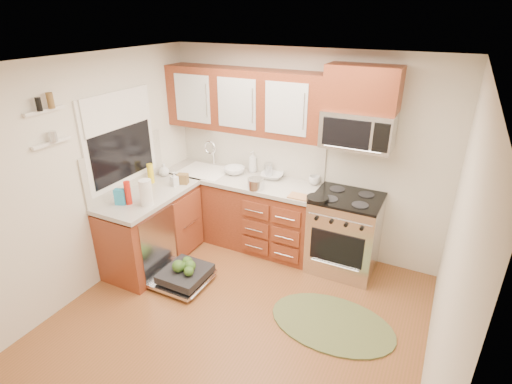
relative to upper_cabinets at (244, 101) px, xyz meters
The scene contains 38 objects.
floor 2.55m from the upper_cabinets, 65.28° to the right, with size 3.50×3.50×0.00m, color brown.
ceiling 1.84m from the upper_cabinets, 65.28° to the right, with size 3.50×3.50×0.00m, color white.
wall_back 0.97m from the upper_cabinets, 13.57° to the left, with size 3.50×0.04×2.50m, color beige.
wall_front 3.46m from the upper_cabinets, 77.70° to the right, with size 3.50×0.04×2.50m, color beige.
wall_left 1.98m from the upper_cabinets, 123.06° to the right, with size 0.04×3.50×2.50m, color beige.
wall_right 3.00m from the upper_cabinets, 32.47° to the right, with size 0.04×3.50×2.50m, color beige.
base_cabinet_back 1.46m from the upper_cabinets, 90.00° to the right, with size 2.05×0.60×0.85m, color #5F2C15.
base_cabinet_left 1.93m from the upper_cabinets, 124.62° to the right, with size 0.60×1.25×0.85m, color #5F2C15.
countertop_back 0.98m from the upper_cabinets, 90.00° to the right, with size 2.07×0.64×0.05m, color beige.
countertop_left 1.60m from the upper_cabinets, 124.25° to the right, with size 0.64×1.27×0.05m, color beige.
backsplash_back 0.68m from the upper_cabinets, 90.00° to the left, with size 2.05×0.02×0.57m, color beige.
backsplash_left 1.60m from the upper_cabinets, 133.89° to the right, with size 0.02×1.25×0.57m, color beige.
upper_cabinets is the anchor object (origin of this frame).
cabinet_over_mw 1.43m from the upper_cabinets, ahead, with size 0.76×0.35×0.47m, color #5F2C15.
range 1.99m from the upper_cabinets, ahead, with size 0.76×0.64×0.95m, color silver, non-canonical shape.
microwave 1.42m from the upper_cabinets, ahead, with size 0.76×0.38×0.40m, color silver, non-canonical shape.
sink 1.21m from the upper_cabinets, 163.55° to the right, with size 0.62×0.50×0.26m, color white, non-canonical shape.
dishwasher 2.19m from the upper_cabinets, 96.04° to the right, with size 0.70×0.60×0.20m, color silver, non-canonical shape.
window 1.51m from the upper_cabinets, 133.21° to the right, with size 0.03×1.05×1.05m, color white, non-canonical shape.
window_blind 1.46m from the upper_cabinets, 132.50° to the right, with size 0.02×0.96×0.40m, color white.
shelf_upper 2.17m from the upper_cabinets, 117.33° to the right, with size 0.04×0.40×0.03m, color white.
shelf_lower 2.17m from the upper_cabinets, 117.33° to the right, with size 0.04×0.40×0.03m, color white.
rug 2.71m from the upper_cabinets, 35.75° to the right, with size 1.25×0.82×0.02m, color olive, non-canonical shape.
skillet 1.50m from the upper_cabinets, 19.35° to the right, with size 0.25×0.25×0.05m, color black.
stock_pot 1.02m from the upper_cabinets, 46.09° to the right, with size 0.21×0.21×0.12m, color silver.
cutting_board 1.35m from the upper_cabinets, 21.42° to the right, with size 0.26×0.17×0.02m, color #A67B4B.
canister 0.92m from the upper_cabinets, 13.74° to the left, with size 0.11×0.11×0.17m, color silver.
paper_towel_roll 1.60m from the upper_cabinets, 112.27° to the right, with size 0.14×0.14×0.29m, color white.
mustard_bottle 1.45m from the upper_cabinets, 139.10° to the right, with size 0.08×0.08×0.24m, color yellow.
red_bottle 1.74m from the upper_cabinets, 118.13° to the right, with size 0.07×0.07×0.26m, color red.
wooden_box 1.21m from the upper_cabinets, 129.99° to the right, with size 0.13×0.09×0.13m, color brown.
blue_carton 1.83m from the upper_cabinets, 119.50° to the right, with size 0.11×0.07×0.18m, color #2892BD.
bowl_a 0.99m from the upper_cabinets, ahead, with size 0.28×0.28×0.07m, color #999999.
bowl_b 0.92m from the upper_cabinets, 155.07° to the right, with size 0.27×0.27×0.09m, color #999999.
cup 1.29m from the upper_cabinets, ahead, with size 0.14×0.14×0.11m, color #999999.
soap_bottle_a 0.82m from the upper_cabinets, 59.11° to the left, with size 0.11×0.11×0.28m, color #999999.
soap_bottle_b 1.26m from the upper_cabinets, 128.72° to the right, with size 0.08×0.08×0.18m, color #999999.
soap_bottle_c 1.35m from the upper_cabinets, 149.51° to the right, with size 0.13×0.13×0.17m, color #999999.
Camera 1 is at (1.58, -2.67, 2.88)m, focal length 28.00 mm.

